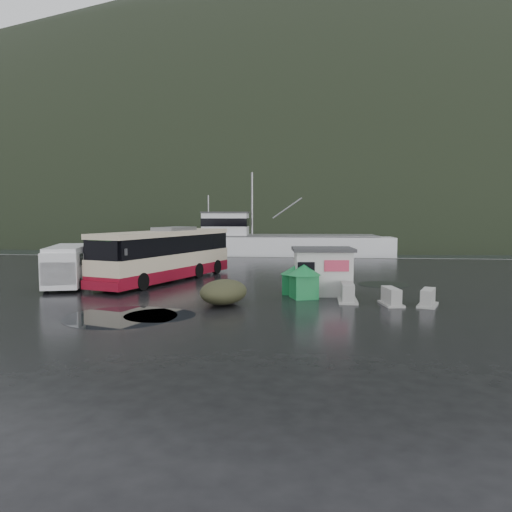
# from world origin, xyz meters

# --- Properties ---
(ground) EXTENTS (160.00, 160.00, 0.00)m
(ground) POSITION_xyz_m (0.00, 0.00, 0.00)
(ground) COLOR black
(ground) RESTS_ON ground
(harbor_water) EXTENTS (300.00, 180.00, 0.02)m
(harbor_water) POSITION_xyz_m (0.00, 110.00, 0.00)
(harbor_water) COLOR black
(harbor_water) RESTS_ON ground
(quay_edge) EXTENTS (160.00, 0.60, 1.50)m
(quay_edge) POSITION_xyz_m (0.00, 20.00, 0.00)
(quay_edge) COLOR #999993
(quay_edge) RESTS_ON ground
(headland) EXTENTS (780.00, 540.00, 570.00)m
(headland) POSITION_xyz_m (10.00, 250.00, 0.00)
(headland) COLOR black
(headland) RESTS_ON ground
(coach_bus) EXTENTS (6.35, 11.66, 3.20)m
(coach_bus) POSITION_xyz_m (-2.85, 3.65, 0.00)
(coach_bus) COLOR beige
(coach_bus) RESTS_ON ground
(white_van) EXTENTS (3.36, 5.73, 2.26)m
(white_van) POSITION_xyz_m (-7.50, 0.67, 0.00)
(white_van) COLOR silver
(white_van) RESTS_ON ground
(waste_bin_left) EXTENTS (1.31, 1.31, 1.45)m
(waste_bin_left) POSITION_xyz_m (4.97, -0.58, 0.00)
(waste_bin_left) COLOR #157839
(waste_bin_left) RESTS_ON ground
(waste_bin_right) EXTENTS (1.47, 1.47, 1.61)m
(waste_bin_right) POSITION_xyz_m (5.43, -1.73, 0.00)
(waste_bin_right) COLOR #157839
(waste_bin_right) RESTS_ON ground
(dome_tent) EXTENTS (2.46, 3.09, 1.09)m
(dome_tent) POSITION_xyz_m (1.91, -3.64, 0.00)
(dome_tent) COLOR #363721
(dome_tent) RESTS_ON ground
(ticket_kiosk) EXTENTS (3.18, 2.53, 2.33)m
(ticket_kiosk) POSITION_xyz_m (6.33, -0.48, 0.00)
(ticket_kiosk) COLOR beige
(ticket_kiosk) RESTS_ON ground
(jersey_barrier_a) EXTENTS (1.01, 1.64, 0.77)m
(jersey_barrier_a) POSITION_xyz_m (9.26, -3.08, 0.00)
(jersey_barrier_a) COLOR #999993
(jersey_barrier_a) RESTS_ON ground
(jersey_barrier_b) EXTENTS (0.87, 1.71, 0.85)m
(jersey_barrier_b) POSITION_xyz_m (7.42, -2.48, 0.00)
(jersey_barrier_b) COLOR #999993
(jersey_barrier_b) RESTS_ON ground
(jersey_barrier_c) EXTENTS (1.22, 1.66, 0.75)m
(jersey_barrier_c) POSITION_xyz_m (10.81, -3.17, 0.00)
(jersey_barrier_c) COLOR #999993
(jersey_barrier_c) RESTS_ON ground
(fishing_trawler) EXTENTS (23.92, 6.56, 9.46)m
(fishing_trawler) POSITION_xyz_m (2.47, 26.34, 0.00)
(fishing_trawler) COLOR silver
(fishing_trawler) RESTS_ON ground
(puddles) EXTENTS (15.14, 13.74, 0.01)m
(puddles) POSITION_xyz_m (1.39, -4.32, 0.00)
(puddles) COLOR black
(puddles) RESTS_ON ground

